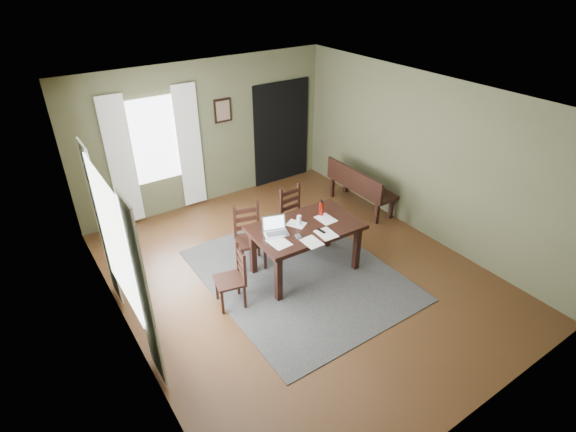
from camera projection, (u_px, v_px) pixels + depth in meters
ground at (299, 275)px, 6.89m from camera, size 5.00×6.00×0.01m
room_shell at (301, 167)px, 5.97m from camera, size 5.02×6.02×2.71m
rug at (299, 274)px, 6.89m from camera, size 2.60×3.20×0.01m
dining_table at (306, 231)px, 6.63m from camera, size 1.64×1.02×0.80m
chair_end at (233, 278)px, 6.11m from camera, size 0.46×0.46×0.89m
chair_back_left at (249, 237)px, 6.91m from camera, size 0.52×0.53×0.99m
chair_back_right at (295, 216)px, 7.50m from camera, size 0.44×0.44×0.96m
bench at (359, 184)px, 8.45m from camera, size 0.48×1.48×0.84m
laptop at (275, 229)px, 6.39m from camera, size 0.41×0.36×0.24m
computer_mouse at (298, 237)px, 6.29m from camera, size 0.08×0.11×0.03m
tv_remote at (321, 231)px, 6.44m from camera, size 0.06×0.16×0.02m
drinking_glass at (299, 220)px, 6.57m from camera, size 0.07×0.07×0.15m
water_bottle at (321, 208)px, 6.79m from camera, size 0.08×0.08×0.26m
paper_a at (279, 242)px, 6.19m from camera, size 0.27×0.34×0.00m
paper_b at (326, 234)px, 6.38m from camera, size 0.26×0.33×0.00m
paper_c at (296, 224)px, 6.61m from camera, size 0.31×0.33×0.00m
paper_d at (326, 219)px, 6.74m from camera, size 0.24×0.31×0.00m
paper_e at (312, 242)px, 6.20m from camera, size 0.23×0.30×0.00m
window_left at (113, 240)px, 5.10m from camera, size 0.01×1.30×1.70m
window_back at (154, 141)px, 7.79m from camera, size 1.00×0.01×1.50m
curtain_left_near at (143, 295)px, 4.66m from camera, size 0.03×0.48×2.30m
curtain_left_far at (102, 226)px, 5.83m from camera, size 0.03×0.48×2.30m
curtain_back_left at (121, 163)px, 7.59m from camera, size 0.44×0.03×2.30m
curtain_back_right at (190, 147)px, 8.19m from camera, size 0.44×0.03×2.30m
framed_picture at (223, 110)px, 8.29m from camera, size 0.34×0.03×0.44m
doorway_back at (282, 133)px, 9.27m from camera, size 1.30×0.03×2.10m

